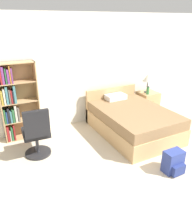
{
  "coord_description": "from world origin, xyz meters",
  "views": [
    {
      "loc": [
        -2.24,
        -1.54,
        2.42
      ],
      "look_at": [
        -0.44,
        1.98,
        0.75
      ],
      "focal_mm": 35.0,
      "sensor_mm": 36.0,
      "label": 1
    }
  ],
  "objects_px": {
    "bookshelf": "(14,102)",
    "table_lamp": "(148,78)",
    "water_bottle": "(148,90)",
    "bed": "(131,120)",
    "backpack_blue": "(174,162)",
    "office_chair": "(37,134)",
    "nightstand": "(147,103)"
  },
  "relations": [
    {
      "from": "backpack_blue",
      "to": "water_bottle",
      "type": "bearing_deg",
      "value": 61.86
    },
    {
      "from": "bed",
      "to": "water_bottle",
      "type": "bearing_deg",
      "value": 32.69
    },
    {
      "from": "office_chair",
      "to": "water_bottle",
      "type": "distance_m",
      "value": 3.15
    },
    {
      "from": "bookshelf",
      "to": "table_lamp",
      "type": "xyz_separation_m",
      "value": [
        3.38,
        -0.16,
        0.15
      ]
    },
    {
      "from": "table_lamp",
      "to": "water_bottle",
      "type": "distance_m",
      "value": 0.33
    },
    {
      "from": "office_chair",
      "to": "backpack_blue",
      "type": "height_order",
      "value": "office_chair"
    },
    {
      "from": "table_lamp",
      "to": "backpack_blue",
      "type": "bearing_deg",
      "value": -118.3
    },
    {
      "from": "bookshelf",
      "to": "table_lamp",
      "type": "height_order",
      "value": "bookshelf"
    },
    {
      "from": "bed",
      "to": "nightstand",
      "type": "xyz_separation_m",
      "value": [
        1.06,
        0.72,
        0.0
      ]
    },
    {
      "from": "backpack_blue",
      "to": "nightstand",
      "type": "bearing_deg",
      "value": 60.66
    },
    {
      "from": "table_lamp",
      "to": "backpack_blue",
      "type": "relative_size",
      "value": 1.25
    },
    {
      "from": "office_chair",
      "to": "nightstand",
      "type": "height_order",
      "value": "office_chair"
    },
    {
      "from": "nightstand",
      "to": "bed",
      "type": "bearing_deg",
      "value": -145.84
    },
    {
      "from": "bookshelf",
      "to": "bed",
      "type": "xyz_separation_m",
      "value": [
        2.36,
        -0.9,
        -0.55
      ]
    },
    {
      "from": "bookshelf",
      "to": "nightstand",
      "type": "distance_m",
      "value": 3.47
    },
    {
      "from": "office_chair",
      "to": "table_lamp",
      "type": "relative_size",
      "value": 2.04
    },
    {
      "from": "bed",
      "to": "backpack_blue",
      "type": "relative_size",
      "value": 5.05
    },
    {
      "from": "table_lamp",
      "to": "office_chair",
      "type": "bearing_deg",
      "value": -166.49
    },
    {
      "from": "bed",
      "to": "table_lamp",
      "type": "bearing_deg",
      "value": 36.13
    },
    {
      "from": "bookshelf",
      "to": "water_bottle",
      "type": "bearing_deg",
      "value": -5.22
    },
    {
      "from": "bed",
      "to": "water_bottle",
      "type": "xyz_separation_m",
      "value": [
        0.93,
        0.6,
        0.41
      ]
    },
    {
      "from": "bed",
      "to": "office_chair",
      "type": "height_order",
      "value": "office_chair"
    },
    {
      "from": "bed",
      "to": "office_chair",
      "type": "relative_size",
      "value": 1.98
    },
    {
      "from": "bookshelf",
      "to": "backpack_blue",
      "type": "distance_m",
      "value": 3.32
    },
    {
      "from": "nightstand",
      "to": "office_chair",
      "type": "bearing_deg",
      "value": -167.09
    },
    {
      "from": "bed",
      "to": "backpack_blue",
      "type": "xyz_separation_m",
      "value": [
        -0.21,
        -1.53,
        -0.12
      ]
    },
    {
      "from": "bed",
      "to": "table_lamp",
      "type": "xyz_separation_m",
      "value": [
        1.02,
        0.74,
        0.7
      ]
    },
    {
      "from": "office_chair",
      "to": "table_lamp",
      "type": "height_order",
      "value": "table_lamp"
    },
    {
      "from": "bed",
      "to": "office_chair",
      "type": "bearing_deg",
      "value": -179.53
    },
    {
      "from": "bookshelf",
      "to": "bed",
      "type": "distance_m",
      "value": 2.59
    },
    {
      "from": "office_chair",
      "to": "water_bottle",
      "type": "relative_size",
      "value": 4.8
    },
    {
      "from": "nightstand",
      "to": "water_bottle",
      "type": "distance_m",
      "value": 0.44
    }
  ]
}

